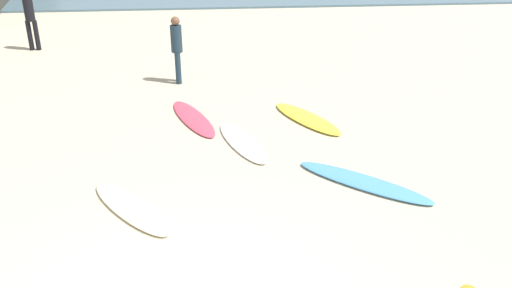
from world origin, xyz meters
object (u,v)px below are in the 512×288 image
(surfboard_5, at_px, (307,118))
(beachgoer_near, at_px, (177,47))
(surfboard_2, at_px, (131,208))
(beachgoer_mid, at_px, (30,15))
(surfboard_3, at_px, (243,142))
(surfboard_0, at_px, (193,118))
(surfboard_4, at_px, (364,182))

(surfboard_5, xyz_separation_m, beachgoer_near, (-2.86, 2.67, 0.89))
(surfboard_2, xyz_separation_m, beachgoer_mid, (-3.89, 9.22, 1.00))
(surfboard_3, bearing_deg, surfboard_5, -163.57)
(surfboard_0, bearing_deg, surfboard_4, -66.74)
(surfboard_5, bearing_deg, beachgoer_near, -72.74)
(surfboard_5, bearing_deg, surfboard_0, -35.10)
(surfboard_2, distance_m, surfboard_4, 3.93)
(beachgoer_mid, bearing_deg, beachgoer_near, -35.31)
(surfboard_3, xyz_separation_m, beachgoer_near, (-1.40, 3.69, 0.90))
(surfboard_4, height_order, beachgoer_mid, beachgoer_mid)
(surfboard_5, distance_m, beachgoer_near, 4.01)
(surfboard_5, xyz_separation_m, beachgoer_mid, (-7.26, 5.90, 1.00))
(surfboard_4, bearing_deg, surfboard_2, -42.99)
(surfboard_3, bearing_deg, surfboard_4, 119.08)
(beachgoer_mid, bearing_deg, surfboard_5, -38.12)
(surfboard_0, height_order, surfboard_5, surfboard_5)
(surfboard_3, distance_m, beachgoer_near, 4.05)
(surfboard_2, bearing_deg, surfboard_4, -29.70)
(surfboard_2, relative_size, surfboard_5, 0.99)
(surfboard_2, relative_size, surfboard_4, 0.83)
(surfboard_4, relative_size, beachgoer_mid, 1.35)
(surfboard_0, height_order, beachgoer_mid, beachgoer_mid)
(surfboard_4, xyz_separation_m, beachgoer_near, (-3.38, 5.48, 0.89))
(surfboard_0, distance_m, beachgoer_near, 2.63)
(surfboard_3, distance_m, beachgoer_mid, 9.10)
(surfboard_0, height_order, beachgoer_near, beachgoer_near)
(surfboard_3, bearing_deg, beachgoer_mid, -68.72)
(surfboard_0, relative_size, beachgoer_mid, 1.19)
(surfboard_2, height_order, surfboard_4, surfboard_4)
(surfboard_2, relative_size, beachgoer_mid, 1.12)
(surfboard_2, height_order, surfboard_5, surfboard_2)
(surfboard_3, xyz_separation_m, surfboard_4, (1.98, -1.79, 0.01))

